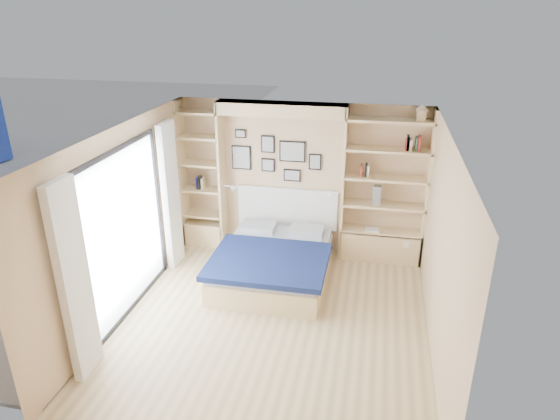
# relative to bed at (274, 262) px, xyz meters

# --- Properties ---
(ground) EXTENTS (4.50, 4.50, 0.00)m
(ground) POSITION_rel_bed_xyz_m (0.23, -1.14, -0.27)
(ground) COLOR tan
(ground) RESTS_ON ground
(room_shell) EXTENTS (4.50, 4.50, 4.50)m
(room_shell) POSITION_rel_bed_xyz_m (-0.16, 0.38, 0.81)
(room_shell) COLOR tan
(room_shell) RESTS_ON ground
(bed) EXTENTS (1.68, 2.15, 1.07)m
(bed) POSITION_rel_bed_xyz_m (0.00, 0.00, 0.00)
(bed) COLOR beige
(bed) RESTS_ON ground
(photo_gallery) EXTENTS (1.48, 0.02, 0.82)m
(photo_gallery) POSITION_rel_bed_xyz_m (-0.22, 1.09, 1.33)
(photo_gallery) COLOR black
(photo_gallery) RESTS_ON ground
(reading_lamps) EXTENTS (1.92, 0.12, 0.15)m
(reading_lamps) POSITION_rel_bed_xyz_m (-0.07, 0.86, 0.83)
(reading_lamps) COLOR silver
(reading_lamps) RESTS_ON ground
(shelf_decor) EXTENTS (3.60, 0.23, 2.03)m
(shelf_decor) POSITION_rel_bed_xyz_m (1.34, 0.93, 1.43)
(shelf_decor) COLOR #A51E1E
(shelf_decor) RESTS_ON ground
(deck) EXTENTS (3.20, 4.00, 0.05)m
(deck) POSITION_rel_bed_xyz_m (-3.37, -1.14, -0.27)
(deck) COLOR #6F5F52
(deck) RESTS_ON ground
(deck_chair) EXTENTS (0.61, 0.80, 0.71)m
(deck_chair) POSITION_rel_bed_xyz_m (-3.48, 0.06, 0.07)
(deck_chair) COLOR tan
(deck_chair) RESTS_ON ground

